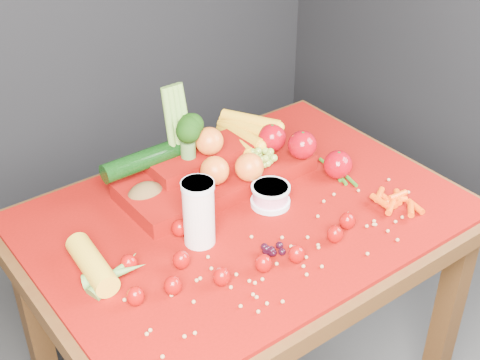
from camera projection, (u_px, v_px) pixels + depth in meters
table at (245, 246)px, 1.74m from camera, size 1.10×0.80×0.75m
red_cloth at (245, 215)px, 1.68m from camera, size 1.05×0.75×0.01m
milk_glass at (199, 211)px, 1.53m from camera, size 0.08×0.08×0.17m
yogurt_bowl at (271, 195)px, 1.69m from camera, size 0.10×0.10×0.06m
strawberry_scatter at (228, 256)px, 1.50m from camera, size 0.58×0.28×0.05m
dark_grape_cluster at (276, 248)px, 1.54m from camera, size 0.06×0.05×0.03m
soybean_scatter at (297, 252)px, 1.54m from camera, size 0.84×0.24×0.01m
corn_ear at (108, 271)px, 1.46m from camera, size 0.19×0.24×0.06m
potato at (146, 195)px, 1.69m from camera, size 0.10×0.07×0.07m
baby_carrot_pile at (393, 205)px, 1.68m from camera, size 0.17×0.17×0.03m
green_bean_pile at (339, 172)px, 1.83m from camera, size 0.14×0.12×0.01m
produce_mound at (223, 161)px, 1.77m from camera, size 0.60×0.37×0.27m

